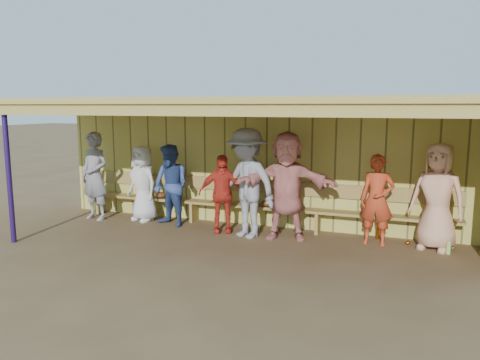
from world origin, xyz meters
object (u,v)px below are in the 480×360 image
object	(u,v)px
player_a	(95,176)
bench	(254,200)
player_f	(287,186)
player_b	(143,183)
player_d	(222,194)
player_g	(377,200)
player_c	(171,186)
player_e	(247,183)
player_h	(437,197)

from	to	relation	value
player_a	bench	size ratio (longest dim) A/B	0.24
player_f	player_b	bearing A→B (deg)	164.88
player_f	bench	size ratio (longest dim) A/B	0.26
player_d	player_g	distance (m)	2.81
player_b	bench	xyz separation A→B (m)	(2.31, 0.33, -0.26)
player_g	bench	xyz separation A→B (m)	(-2.37, 0.40, -0.26)
player_f	bench	bearing A→B (deg)	133.57
player_c	player_b	bearing A→B (deg)	-174.82
player_b	player_e	distance (m)	2.47
player_a	player_b	xyz separation A→B (m)	(1.00, 0.26, -0.14)
player_a	player_c	distance (m)	1.77
player_b	player_h	size ratio (longest dim) A/B	0.88
player_f	bench	world-z (taller)	player_f
player_d	player_e	size ratio (longest dim) A/B	0.74
player_a	player_f	xyz separation A→B (m)	(4.15, -0.02, 0.05)
player_f	player_h	distance (m)	2.51
player_d	player_f	bearing A→B (deg)	-22.47
player_f	player_h	xyz separation A→B (m)	(2.49, 0.26, -0.08)
player_a	player_d	distance (m)	2.89
player_d	player_f	xyz separation A→B (m)	(1.26, -0.01, 0.23)
player_a	player_f	size ratio (longest dim) A/B	0.95
player_a	player_d	bearing A→B (deg)	8.87
player_c	bench	size ratio (longest dim) A/B	0.21
player_a	bench	xyz separation A→B (m)	(3.32, 0.59, -0.40)
player_a	player_d	xyz separation A→B (m)	(2.89, -0.02, -0.18)
player_g	player_b	bearing A→B (deg)	-179.39
player_e	player_h	size ratio (longest dim) A/B	1.11
player_e	player_f	distance (m)	0.72
player_e	bench	distance (m)	0.88
player_b	bench	bearing A→B (deg)	27.79
player_b	player_e	world-z (taller)	player_e
player_e	player_h	bearing A→B (deg)	29.50
player_g	player_e	bearing A→B (deg)	-170.08
player_b	player_c	distance (m)	0.78
player_f	player_h	bearing A→B (deg)	-4.08
player_d	bench	bearing A→B (deg)	32.18
player_b	player_g	distance (m)	4.68
player_d	player_h	world-z (taller)	player_h
player_g	player_h	distance (m)	0.96
player_b	player_h	bearing A→B (deg)	19.48
player_h	player_e	bearing A→B (deg)	-154.67
player_a	player_h	distance (m)	6.64
player_c	player_f	distance (m)	2.39
player_c	player_g	bearing A→B (deg)	20.45
player_e	player_h	world-z (taller)	player_e
player_d	player_g	bearing A→B (deg)	-17.97
player_a	player_g	xyz separation A→B (m)	(5.69, 0.19, -0.14)
player_e	player_f	bearing A→B (deg)	32.51
player_d	player_f	size ratio (longest dim) A/B	0.76
player_g	bench	bearing A→B (deg)	171.91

